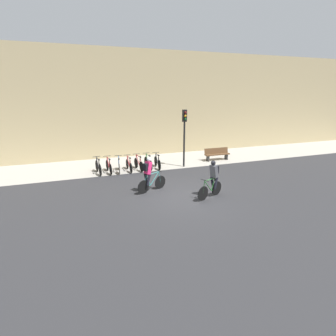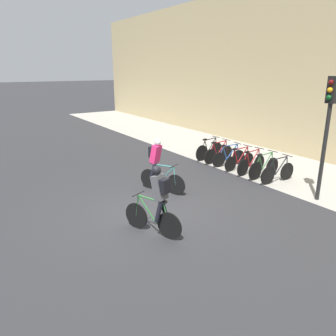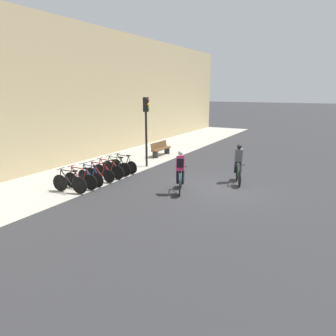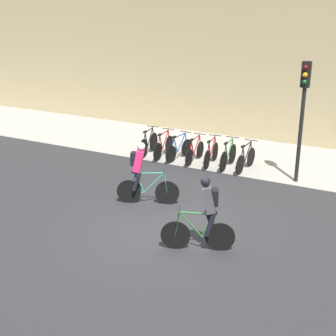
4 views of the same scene
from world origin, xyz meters
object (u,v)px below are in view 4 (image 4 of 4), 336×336
(parked_bike_1, at_px, (163,146))
(parked_bike_6, at_px, (246,159))
(parked_bike_3, at_px, (195,152))
(traffic_light_pole, at_px, (303,101))
(cyclist_grey, at_px, (205,212))
(cyclist_pink, at_px, (141,172))
(parked_bike_2, at_px, (179,149))
(parked_bike_0, at_px, (149,144))
(parked_bike_5, at_px, (228,156))
(parked_bike_4, at_px, (211,154))

(parked_bike_1, xyz_separation_m, parked_bike_6, (3.14, 0.00, -0.00))
(parked_bike_1, bearing_deg, parked_bike_3, -0.03)
(parked_bike_6, distance_m, traffic_light_pole, 2.83)
(cyclist_grey, relative_size, parked_bike_6, 1.09)
(cyclist_pink, height_order, parked_bike_2, cyclist_pink)
(parked_bike_1, relative_size, traffic_light_pole, 0.46)
(parked_bike_2, bearing_deg, parked_bike_0, 179.92)
(cyclist_pink, height_order, traffic_light_pole, traffic_light_pole)
(parked_bike_6, bearing_deg, parked_bike_2, -179.99)
(parked_bike_5, bearing_deg, cyclist_grey, -74.36)
(parked_bike_1, bearing_deg, cyclist_pink, -69.97)
(cyclist_pink, bearing_deg, parked_bike_0, 117.51)
(parked_bike_4, bearing_deg, cyclist_grey, -68.64)
(parked_bike_0, bearing_deg, parked_bike_5, -0.01)
(parked_bike_5, bearing_deg, parked_bike_1, -179.97)
(parked_bike_3, height_order, parked_bike_5, parked_bike_5)
(cyclist_grey, distance_m, parked_bike_1, 6.99)
(parked_bike_2, bearing_deg, parked_bike_6, 0.01)
(cyclist_pink, height_order, cyclist_grey, cyclist_grey)
(cyclist_pink, xyz_separation_m, parked_bike_0, (-2.09, 4.02, -0.53))
(parked_bike_1, height_order, parked_bike_5, parked_bike_5)
(parked_bike_2, distance_m, parked_bike_5, 1.88)
(cyclist_pink, distance_m, parked_bike_3, 4.06)
(parked_bike_3, xyz_separation_m, parked_bike_6, (1.88, 0.00, 0.01))
(parked_bike_5, bearing_deg, cyclist_pink, -104.59)
(cyclist_grey, height_order, parked_bike_5, cyclist_grey)
(cyclist_grey, distance_m, parked_bike_4, 6.08)
(parked_bike_3, bearing_deg, parked_bike_6, 0.04)
(parked_bike_3, height_order, parked_bike_4, parked_bike_4)
(cyclist_pink, relative_size, traffic_light_pole, 0.48)
(cyclist_grey, bearing_deg, parked_bike_6, 99.57)
(parked_bike_3, relative_size, parked_bike_4, 0.98)
(parked_bike_1, bearing_deg, parked_bike_0, 179.85)
(parked_bike_1, xyz_separation_m, parked_bike_3, (1.26, -0.00, -0.02))
(parked_bike_0, bearing_deg, cyclist_grey, -50.08)
(parked_bike_5, distance_m, traffic_light_pole, 3.25)
(parked_bike_1, distance_m, traffic_light_pole, 5.37)
(cyclist_grey, distance_m, parked_bike_0, 7.37)
(parked_bike_0, relative_size, parked_bike_6, 1.02)
(parked_bike_0, height_order, parked_bike_3, parked_bike_0)
(parked_bike_6, relative_size, traffic_light_pole, 0.44)
(parked_bike_2, xyz_separation_m, parked_bike_4, (1.26, 0.00, 0.01))
(parked_bike_0, distance_m, parked_bike_3, 1.89)
(cyclist_grey, distance_m, parked_bike_3, 6.33)
(parked_bike_4, xyz_separation_m, traffic_light_pole, (3.02, -0.28, 2.19))
(traffic_light_pole, bearing_deg, parked_bike_3, 175.67)
(parked_bike_3, bearing_deg, parked_bike_4, 0.07)
(cyclist_grey, xyz_separation_m, parked_bike_5, (-1.58, 5.64, -0.54))
(cyclist_grey, height_order, traffic_light_pole, traffic_light_pole)
(parked_bike_0, xyz_separation_m, parked_bike_4, (2.51, -0.00, -0.02))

